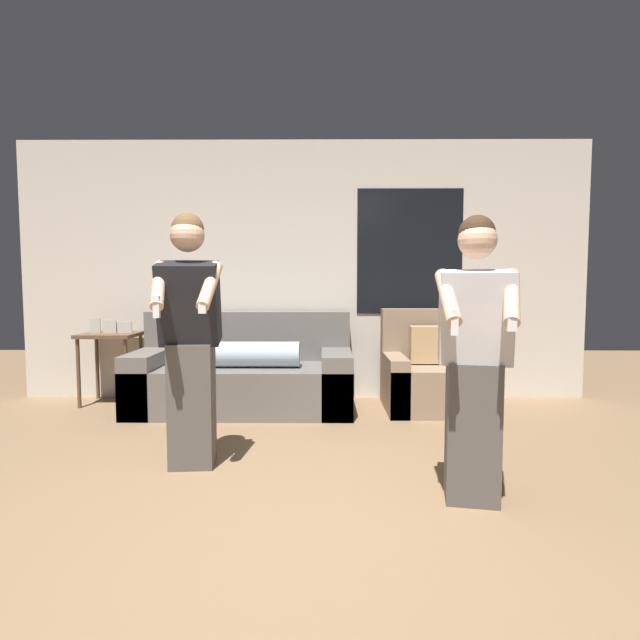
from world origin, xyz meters
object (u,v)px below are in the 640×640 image
(person_left, at_px, (190,339))
(person_right, at_px, (474,359))
(couch, at_px, (244,376))
(armchair, at_px, (428,376))
(side_table, at_px, (110,343))

(person_left, bearing_deg, person_right, -16.78)
(person_right, bearing_deg, couch, 127.73)
(armchair, height_order, person_left, person_left)
(couch, relative_size, side_table, 2.39)
(side_table, distance_m, person_left, 2.19)
(person_right, bearing_deg, armchair, 84.73)
(couch, bearing_deg, person_right, -52.27)
(couch, relative_size, person_right, 1.31)
(couch, distance_m, side_table, 1.43)
(couch, relative_size, person_left, 1.25)
(side_table, bearing_deg, person_left, -53.90)
(couch, xyz_separation_m, person_right, (1.60, -2.07, 0.49))
(armchair, xyz_separation_m, person_right, (-0.19, -2.09, 0.49))
(couch, height_order, person_right, person_right)
(couch, distance_m, person_right, 2.67)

